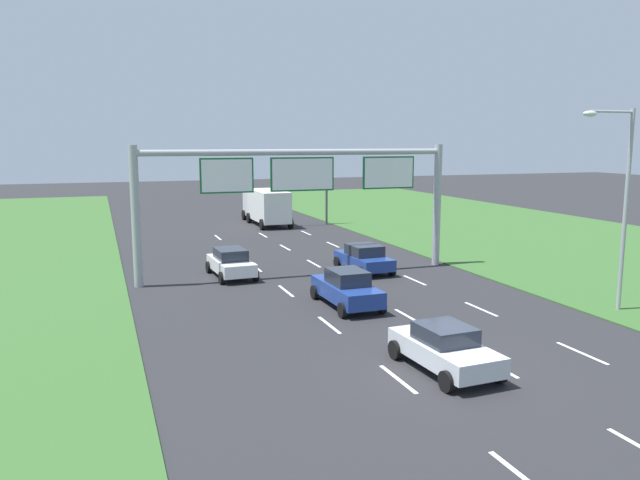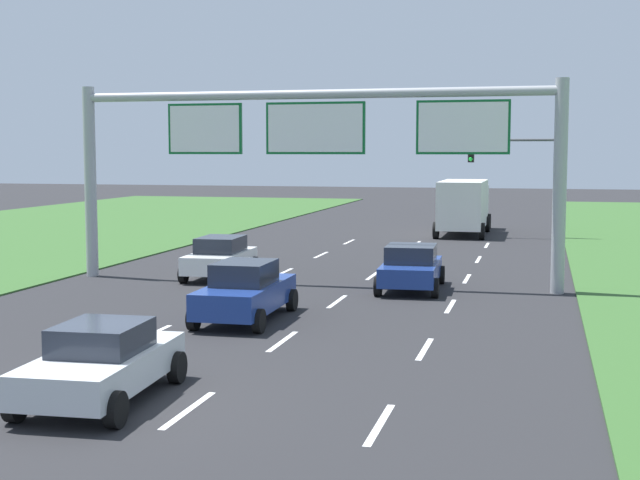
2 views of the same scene
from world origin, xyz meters
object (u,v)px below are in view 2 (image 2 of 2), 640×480
at_px(car_mid_lane, 245,291).
at_px(car_far_ahead, 220,257).
at_px(car_near_red, 411,267).
at_px(box_truck, 464,204).
at_px(sign_gantry, 316,143).
at_px(traffic_light_mast, 519,166).
at_px(car_lead_silver, 102,362).

xyz_separation_m(car_mid_lane, car_far_ahead, (-3.57, 7.63, -0.03)).
xyz_separation_m(car_near_red, box_truck, (-0.02, 21.17, 0.89)).
bearing_deg(car_far_ahead, car_mid_lane, -67.92).
distance_m(car_mid_lane, sign_gantry, 8.06).
bearing_deg(traffic_light_mast, car_near_red, -98.78).
distance_m(box_truck, sign_gantry, 21.29).
bearing_deg(car_far_ahead, sign_gantry, -13.67).
distance_m(sign_gantry, traffic_light_mast, 20.07).
relative_size(car_mid_lane, traffic_light_mast, 0.79).
relative_size(car_near_red, car_mid_lane, 0.96).
distance_m(car_mid_lane, traffic_light_mast, 26.92).
height_order(car_lead_silver, traffic_light_mast, traffic_light_mast).
relative_size(car_near_red, sign_gantry, 0.25).
height_order(car_near_red, car_lead_silver, car_near_red).
bearing_deg(car_mid_lane, box_truck, 81.55).
xyz_separation_m(box_truck, traffic_light_mast, (3.02, -1.77, 2.20)).
xyz_separation_m(car_lead_silver, car_mid_lane, (0.01, 8.24, 0.07)).
xyz_separation_m(car_mid_lane, box_truck, (3.64, 27.67, 0.86)).
bearing_deg(car_lead_silver, car_mid_lane, 86.78).
bearing_deg(car_near_red, car_far_ahead, 168.35).
height_order(car_near_red, car_far_ahead, car_near_red).
bearing_deg(car_near_red, sign_gantry, 170.37).
height_order(car_far_ahead, box_truck, box_truck).
relative_size(car_far_ahead, traffic_light_mast, 0.75).
distance_m(car_near_red, car_lead_silver, 15.19).
xyz_separation_m(sign_gantry, traffic_light_mast, (6.41, 18.99, -1.08)).
relative_size(car_far_ahead, sign_gantry, 0.24).
height_order(car_lead_silver, sign_gantry, sign_gantry).
bearing_deg(car_far_ahead, car_lead_silver, -80.33).
relative_size(car_lead_silver, traffic_light_mast, 0.75).
bearing_deg(car_mid_lane, traffic_light_mast, 74.62).
distance_m(car_lead_silver, car_far_ahead, 16.27).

